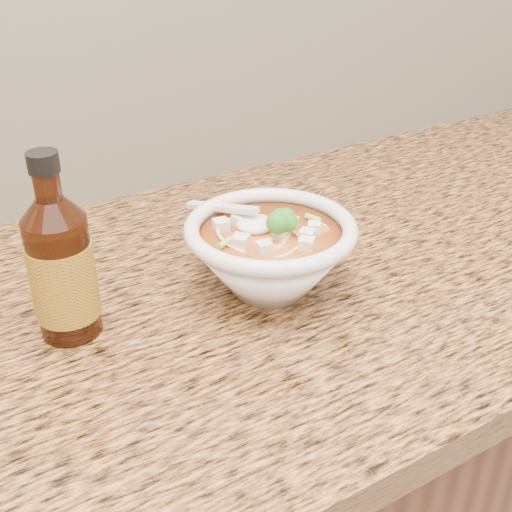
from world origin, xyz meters
TOP-DOWN VIEW (x-y plane):
  - counter_slab at (0.00, 1.68)m, footprint 4.00×0.68m
  - soup_bowl at (0.20, 1.63)m, footprint 0.20×0.23m
  - hot_sauce_bottle at (-0.03, 1.67)m, footprint 0.09×0.09m

SIDE VIEW (x-z plane):
  - counter_slab at x=0.00m, z-range 0.86..0.90m
  - soup_bowl at x=0.20m, z-range 0.89..1.00m
  - hot_sauce_bottle at x=-0.03m, z-range 0.87..1.08m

